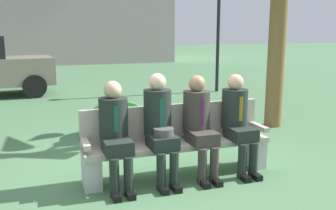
{
  "coord_description": "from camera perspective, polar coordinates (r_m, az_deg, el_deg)",
  "views": [
    {
      "loc": [
        -1.35,
        -4.41,
        1.84
      ],
      "look_at": [
        0.28,
        0.22,
        0.85
      ],
      "focal_mm": 39.85,
      "sensor_mm": 36.0,
      "label": 1
    }
  ],
  "objects": [
    {
      "name": "seated_man_rightmost",
      "position": [
        4.95,
        10.6,
        -1.94
      ],
      "size": [
        0.34,
        0.72,
        1.28
      ],
      "color": "#1E2823",
      "rests_on": "ground"
    },
    {
      "name": "seated_man_centerleft",
      "position": [
        4.51,
        -1.25,
        -2.74
      ],
      "size": [
        0.34,
        0.72,
        1.33
      ],
      "color": "#1E2823",
      "rests_on": "ground"
    },
    {
      "name": "shrub_near_bench",
      "position": [
        6.66,
        -7.72,
        -1.95
      ],
      "size": [
        1.01,
        0.92,
        0.63
      ],
      "primitive_type": "ellipsoid",
      "color": "#2F7F30",
      "rests_on": "ground"
    },
    {
      "name": "ground_plane",
      "position": [
        4.96,
        -2.18,
        -10.36
      ],
      "size": [
        80.0,
        80.0,
        0.0
      ],
      "primitive_type": "plane",
      "color": "#477149"
    },
    {
      "name": "street_lamp",
      "position": [
        11.38,
        7.77,
        14.23
      ],
      "size": [
        0.24,
        0.24,
        4.01
      ],
      "color": "black",
      "rests_on": "ground"
    },
    {
      "name": "seated_man_centerright",
      "position": [
        4.7,
        4.79,
        -2.43
      ],
      "size": [
        0.34,
        0.72,
        1.29
      ],
      "color": "#38332D",
      "rests_on": "ground"
    },
    {
      "name": "park_bench",
      "position": [
        4.8,
        1.34,
        -5.58
      ],
      "size": [
        2.4,
        0.44,
        0.9
      ],
      "color": "#B7AD9E",
      "rests_on": "ground"
    },
    {
      "name": "seated_man_leftmost",
      "position": [
        4.39,
        -8.07,
        -3.68
      ],
      "size": [
        0.34,
        0.72,
        1.26
      ],
      "color": "#1E2823",
      "rests_on": "ground"
    }
  ]
}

